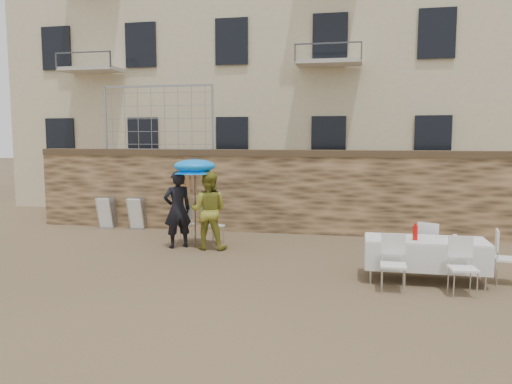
% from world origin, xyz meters
% --- Properties ---
extents(ground, '(80.00, 80.00, 0.00)m').
position_xyz_m(ground, '(0.00, 0.00, 0.00)').
color(ground, brown).
rests_on(ground, ground).
extents(stone_wall, '(13.00, 0.50, 2.20)m').
position_xyz_m(stone_wall, '(0.00, 5.00, 1.10)').
color(stone_wall, brown).
rests_on(stone_wall, ground).
extents(apartment_building, '(20.00, 8.00, 15.00)m').
position_xyz_m(apartment_building, '(0.00, 12.00, 7.50)').
color(apartment_building, '#C1B38B').
rests_on(apartment_building, ground).
extents(chain_link_fence, '(3.20, 0.06, 1.80)m').
position_xyz_m(chain_link_fence, '(-3.00, 5.00, 3.10)').
color(chain_link_fence, gray).
rests_on(chain_link_fence, stone_wall).
extents(man_suit, '(0.78, 0.74, 1.80)m').
position_xyz_m(man_suit, '(-1.55, 2.58, 0.90)').
color(man_suit, black).
rests_on(man_suit, ground).
extents(woman_dress, '(0.92, 0.74, 1.81)m').
position_xyz_m(woman_dress, '(-0.80, 2.58, 0.90)').
color(woman_dress, gold).
rests_on(woman_dress, ground).
extents(umbrella, '(1.01, 1.01, 1.97)m').
position_xyz_m(umbrella, '(-1.15, 2.68, 1.86)').
color(umbrella, '#3F3F44').
rests_on(umbrella, ground).
extents(couple_chair_left, '(0.55, 0.55, 0.96)m').
position_xyz_m(couple_chair_left, '(-1.55, 3.13, 0.48)').
color(couple_chair_left, white).
rests_on(couple_chair_left, ground).
extents(couple_chair_right, '(0.66, 0.66, 0.96)m').
position_xyz_m(couple_chair_right, '(-0.85, 3.13, 0.48)').
color(couple_chair_right, white).
rests_on(couple_chair_right, ground).
extents(banquet_table, '(2.10, 0.85, 0.78)m').
position_xyz_m(banquet_table, '(3.78, 0.88, 0.73)').
color(banquet_table, silver).
rests_on(banquet_table, ground).
extents(soda_bottle, '(0.09, 0.09, 0.26)m').
position_xyz_m(soda_bottle, '(3.58, 0.73, 0.91)').
color(soda_bottle, red).
rests_on(soda_bottle, banquet_table).
extents(table_chair_front_left, '(0.49, 0.49, 0.96)m').
position_xyz_m(table_chair_front_left, '(3.18, 0.13, 0.48)').
color(table_chair_front_left, white).
rests_on(table_chair_front_left, ground).
extents(table_chair_front_right, '(0.52, 0.52, 0.96)m').
position_xyz_m(table_chair_front_right, '(4.28, 0.13, 0.48)').
color(table_chair_front_right, white).
rests_on(table_chair_front_right, ground).
extents(table_chair_back, '(0.64, 0.64, 0.96)m').
position_xyz_m(table_chair_back, '(3.98, 1.68, 0.48)').
color(table_chair_back, white).
rests_on(table_chair_back, ground).
extents(table_chair_side, '(0.55, 0.55, 0.96)m').
position_xyz_m(table_chair_side, '(5.18, 0.98, 0.48)').
color(table_chair_side, white).
rests_on(table_chair_side, ground).
extents(chair_stack_left, '(0.46, 0.47, 0.92)m').
position_xyz_m(chair_stack_left, '(-4.41, 4.71, 0.46)').
color(chair_stack_left, white).
rests_on(chair_stack_left, ground).
extents(chair_stack_right, '(0.46, 0.40, 0.92)m').
position_xyz_m(chair_stack_right, '(-3.51, 4.71, 0.46)').
color(chair_stack_right, white).
rests_on(chair_stack_right, ground).
extents(wood_planks, '(0.70, 0.20, 2.00)m').
position_xyz_m(wood_planks, '(-1.91, 4.78, 1.00)').
color(wood_planks, '#A37749').
rests_on(wood_planks, ground).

